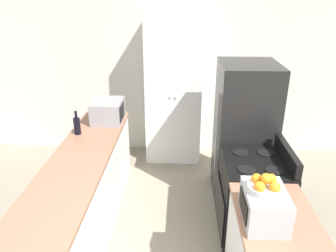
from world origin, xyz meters
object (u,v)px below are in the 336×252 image
at_px(refrigerator, 244,133).
at_px(pantry_cabinet, 174,92).
at_px(stove, 252,199).
at_px(microwave, 108,111).
at_px(toaster_oven, 264,206).
at_px(fruit_bowl, 265,186).
at_px(wine_bottle, 77,125).

bearing_deg(refrigerator, pantry_cabinet, 131.96).
xyz_separation_m(stove, microwave, (-1.70, 1.03, 0.57)).
bearing_deg(refrigerator, toaster_oven, -95.21).
bearing_deg(pantry_cabinet, stove, -63.98).
xyz_separation_m(refrigerator, microwave, (-1.71, 0.22, 0.18)).
distance_m(pantry_cabinet, toaster_oven, 2.79).
distance_m(refrigerator, microwave, 1.73).
bearing_deg(stove, pantry_cabinet, 116.02).
bearing_deg(fruit_bowl, refrigerator, 84.37).
bearing_deg(stove, refrigerator, 89.15).
xyz_separation_m(wine_bottle, fruit_bowl, (1.82, -1.50, 0.19)).
distance_m(stove, toaster_oven, 1.07).
bearing_deg(toaster_oven, fruit_bowl, -171.96).
relative_size(pantry_cabinet, fruit_bowl, 8.76).
height_order(pantry_cabinet, stove, pantry_cabinet).
distance_m(stove, fruit_bowl, 1.18).
bearing_deg(toaster_oven, pantry_cabinet, 105.18).
distance_m(microwave, fruit_bowl, 2.48).
distance_m(microwave, wine_bottle, 0.51).
distance_m(microwave, toaster_oven, 2.48).
distance_m(pantry_cabinet, refrigerator, 1.34).
bearing_deg(wine_bottle, fruit_bowl, -39.52).
height_order(refrigerator, toaster_oven, refrigerator).
relative_size(stove, fruit_bowl, 4.31).
xyz_separation_m(pantry_cabinet, stove, (0.87, -1.79, -0.62)).
distance_m(wine_bottle, toaster_oven, 2.37).
xyz_separation_m(pantry_cabinet, refrigerator, (0.89, -0.99, -0.22)).
relative_size(pantry_cabinet, refrigerator, 1.26).
distance_m(stove, refrigerator, 0.90).
distance_m(stove, wine_bottle, 2.13).
relative_size(toaster_oven, fruit_bowl, 1.71).
xyz_separation_m(stove, wine_bottle, (-1.97, 0.60, 0.55)).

